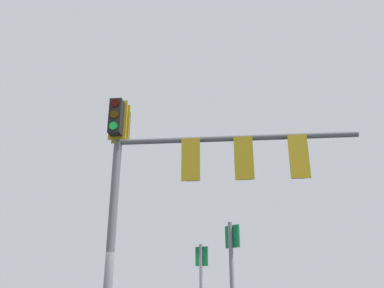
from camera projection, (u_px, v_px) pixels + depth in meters
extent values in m
cylinder|color=slate|center=(112.00, 230.00, 8.53)|extent=(0.20, 0.20, 5.97)
cylinder|color=slate|center=(234.00, 138.00, 8.99)|extent=(3.13, 4.97, 0.14)
cube|color=black|center=(123.00, 126.00, 9.72)|extent=(0.41, 0.41, 0.90)
cube|color=#B29319|center=(121.00, 124.00, 9.56)|extent=(0.26, 0.40, 1.04)
cylinder|color=#360503|center=(125.00, 118.00, 9.98)|extent=(0.13, 0.19, 0.20)
cylinder|color=#3C2703|center=(124.00, 129.00, 9.87)|extent=(0.13, 0.19, 0.20)
cylinder|color=green|center=(124.00, 139.00, 9.77)|extent=(0.13, 0.19, 0.20)
cube|color=black|center=(116.00, 117.00, 9.16)|extent=(0.41, 0.41, 0.90)
cube|color=#B29319|center=(118.00, 120.00, 9.32)|extent=(0.26, 0.40, 1.04)
cylinder|color=#360503|center=(115.00, 103.00, 9.10)|extent=(0.13, 0.19, 0.20)
cylinder|color=#3C2703|center=(114.00, 114.00, 9.00)|extent=(0.13, 0.19, 0.20)
cylinder|color=green|center=(113.00, 126.00, 8.90)|extent=(0.13, 0.19, 0.20)
cube|color=black|center=(192.00, 161.00, 8.90)|extent=(0.42, 0.42, 0.90)
cube|color=#B29319|center=(191.00, 159.00, 8.74)|extent=(0.28, 0.39, 1.04)
cylinder|color=#360503|center=(193.00, 152.00, 9.15)|extent=(0.14, 0.18, 0.20)
cylinder|color=#3C2703|center=(193.00, 163.00, 9.05)|extent=(0.14, 0.18, 0.20)
cylinder|color=green|center=(193.00, 175.00, 8.95)|extent=(0.14, 0.18, 0.20)
cube|color=black|center=(244.00, 160.00, 8.78)|extent=(0.42, 0.42, 0.90)
cube|color=#B29319|center=(244.00, 158.00, 8.62)|extent=(0.28, 0.39, 1.04)
cylinder|color=#360503|center=(243.00, 150.00, 9.04)|extent=(0.14, 0.18, 0.20)
cylinder|color=#3C2703|center=(244.00, 162.00, 8.94)|extent=(0.14, 0.18, 0.20)
cylinder|color=green|center=(245.00, 174.00, 8.83)|extent=(0.14, 0.18, 0.20)
cube|color=black|center=(297.00, 158.00, 8.67)|extent=(0.41, 0.41, 0.90)
cube|color=#B29319|center=(299.00, 156.00, 8.51)|extent=(0.26, 0.40, 1.04)
cylinder|color=#360503|center=(295.00, 148.00, 8.92)|extent=(0.13, 0.19, 0.20)
cylinder|color=#3C2703|center=(296.00, 160.00, 8.82)|extent=(0.13, 0.19, 0.20)
cylinder|color=green|center=(297.00, 173.00, 8.72)|extent=(0.13, 0.19, 0.20)
cube|color=#0C7238|center=(202.00, 256.00, 8.19)|extent=(0.27, 0.19, 0.41)
cube|color=white|center=(202.00, 256.00, 8.20)|extent=(0.21, 0.14, 0.35)
cube|color=#0C7238|center=(232.00, 236.00, 6.07)|extent=(0.33, 0.08, 0.36)
cube|color=white|center=(233.00, 237.00, 6.07)|extent=(0.27, 0.05, 0.30)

